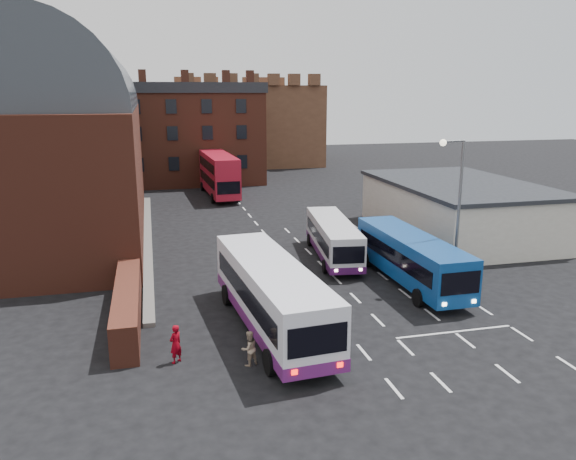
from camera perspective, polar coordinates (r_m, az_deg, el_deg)
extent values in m
plane|color=black|center=(29.00, 4.80, -8.88)|extent=(180.00, 180.00, 0.00)
cube|color=#602B1E|center=(47.19, -22.11, 5.35)|extent=(12.00, 28.00, 10.00)
cylinder|color=#1E2328|center=(46.79, -22.68, 11.40)|extent=(12.00, 26.00, 12.00)
cube|color=#602B1E|center=(29.21, -16.00, -7.33)|extent=(1.20, 10.00, 1.80)
cube|color=beige|center=(46.80, 16.91, 1.97)|extent=(10.00, 16.00, 4.00)
cube|color=#282B30|center=(46.43, 17.09, 4.51)|extent=(10.40, 16.40, 0.30)
cube|color=brown|center=(71.56, -11.80, 9.08)|extent=(22.00, 10.00, 11.00)
cube|color=brown|center=(92.61, -4.79, 10.68)|extent=(22.00, 22.00, 12.00)
cube|color=white|center=(26.94, -1.70, -6.27)|extent=(3.70, 12.26, 2.75)
cube|color=black|center=(26.88, -1.70, -5.94)|extent=(3.67, 11.07, 0.99)
cylinder|color=black|center=(30.59, -6.26, -6.57)|extent=(0.39, 1.12, 1.10)
cylinder|color=black|center=(23.37, -1.87, -13.26)|extent=(0.39, 1.12, 1.10)
cylinder|color=black|center=(31.24, -1.31, -6.05)|extent=(0.39, 1.12, 1.10)
cylinder|color=black|center=(24.20, 4.52, -12.29)|extent=(0.39, 1.12, 1.10)
cube|color=silver|center=(38.41, 4.61, -0.69)|extent=(3.44, 9.93, 2.21)
cube|color=black|center=(38.38, 4.61, -0.50)|extent=(3.35, 8.75, 0.80)
cylinder|color=black|center=(36.05, 7.24, -3.58)|extent=(0.36, 0.91, 0.88)
cylinder|color=black|center=(42.17, 5.16, -0.92)|extent=(0.36, 0.91, 0.88)
cylinder|color=black|center=(35.60, 3.77, -3.72)|extent=(0.36, 0.91, 0.88)
cylinder|color=black|center=(41.79, 2.19, -1.01)|extent=(0.36, 0.91, 0.88)
cube|color=navy|center=(34.03, 12.38, -2.61)|extent=(2.59, 10.86, 2.46)
cube|color=black|center=(33.99, 12.39, -2.37)|extent=(2.64, 9.66, 0.89)
cylinder|color=black|center=(32.15, 17.00, -6.20)|extent=(0.29, 0.99, 0.98)
cylinder|color=black|center=(38.19, 11.36, -2.66)|extent=(0.29, 0.99, 0.98)
cylinder|color=black|center=(30.97, 13.09, -6.71)|extent=(0.29, 0.99, 0.98)
cylinder|color=black|center=(37.21, 7.94, -2.96)|extent=(0.29, 0.99, 0.98)
cube|color=#AB1529|center=(61.51, -7.04, 5.75)|extent=(3.10, 11.60, 4.08)
cube|color=black|center=(61.59, -7.02, 5.22)|extent=(3.11, 10.40, 0.94)
cylinder|color=black|center=(58.51, -5.13, 3.36)|extent=(0.34, 1.06, 1.05)
cylinder|color=black|center=(66.00, -6.45, 4.54)|extent=(0.34, 1.06, 1.05)
cylinder|color=black|center=(58.07, -7.66, 3.21)|extent=(0.34, 1.06, 1.05)
cylinder|color=black|center=(65.62, -8.70, 4.41)|extent=(0.34, 1.06, 1.05)
cylinder|color=slate|center=(34.16, 16.94, 1.55)|extent=(0.17, 0.17, 8.50)
cylinder|color=slate|center=(33.06, 16.48, 8.64)|extent=(1.48, 0.39, 0.11)
sphere|color=#FFF2CC|center=(32.58, 15.48, 8.55)|extent=(0.38, 0.38, 0.38)
imported|color=maroon|center=(24.62, -11.35, -11.28)|extent=(0.74, 0.71, 1.70)
imported|color=tan|center=(24.04, -3.97, -11.90)|extent=(0.91, 0.83, 1.52)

